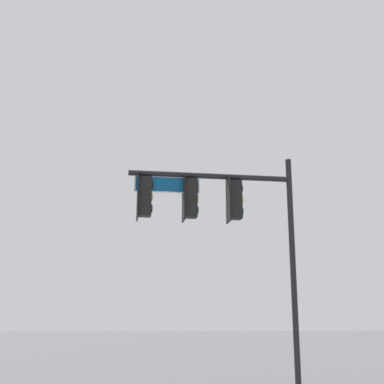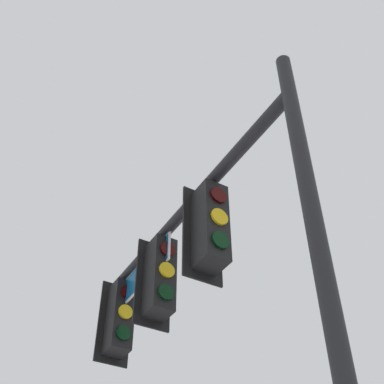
{
  "view_description": "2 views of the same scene",
  "coord_description": "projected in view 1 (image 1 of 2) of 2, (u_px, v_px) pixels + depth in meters",
  "views": [
    {
      "loc": [
        -2.66,
        6.98,
        1.8
      ],
      "look_at": [
        -3.38,
        -6.43,
        5.18
      ],
      "focal_mm": 50.0,
      "sensor_mm": 36.0,
      "label": 1
    },
    {
      "loc": [
        -9.06,
        -5.36,
        1.42
      ],
      "look_at": [
        -4.18,
        -7.57,
        6.16
      ],
      "focal_mm": 50.0,
      "sensor_mm": 36.0,
      "label": 2
    }
  ],
  "objects": [
    {
      "name": "signal_pole_near",
      "position": [
        214.0,
        210.0,
        14.89
      ],
      "size": [
        4.69,
        0.78,
        6.52
      ],
      "color": "black",
      "rests_on": "ground_plane"
    }
  ]
}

